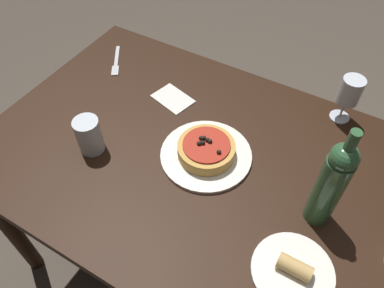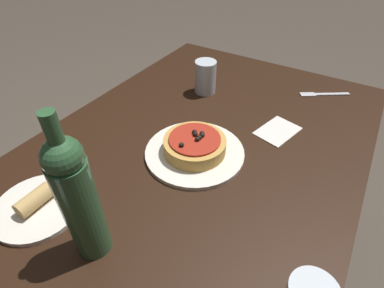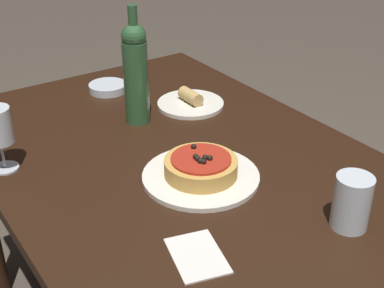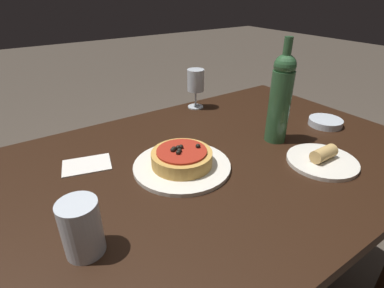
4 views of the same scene
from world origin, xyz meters
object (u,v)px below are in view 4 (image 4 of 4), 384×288
dining_table (198,187)px  wine_bottle (280,97)px  wine_glass (196,82)px  side_plate (322,160)px  pizza (182,157)px  side_bowl (325,122)px  water_cup (81,228)px  dinner_plate (182,166)px

dining_table → wine_bottle: bearing=-3.1°
wine_glass → side_plate: 0.60m
wine_glass → side_plate: size_ratio=0.80×
wine_bottle → pizza: bearing=175.4°
wine_bottle → side_bowl: (0.25, -0.03, -0.14)m
dining_table → water_cup: water_cup is taller
wine_bottle → dinner_plate: bearing=175.4°
wine_bottle → side_plate: (0.00, -0.19, -0.14)m
pizza → water_cup: (-0.32, -0.15, 0.03)m
wine_glass → side_bowl: 0.53m
dinner_plate → wine_glass: wine_glass is taller
dinner_plate → wine_glass: (0.31, 0.38, 0.11)m
water_cup → side_bowl: (0.93, 0.10, -0.05)m
side_plate → dining_table: bearing=147.1°
pizza → side_plate: bearing=-30.8°
pizza → dining_table: bearing=-14.2°
dining_table → pizza: (-0.05, 0.01, 0.12)m
wine_glass → dining_table: bearing=-124.1°
dinner_plate → water_cup: water_cup is taller
wine_glass → water_cup: 0.83m
side_plate → water_cup: bearing=174.7°
dinner_plate → side_plate: bearing=-30.8°
pizza → wine_glass: size_ratio=1.07×
water_cup → pizza: bearing=24.9°
pizza → side_bowl: size_ratio=1.43×
wine_glass → pizza: bearing=-129.6°
wine_glass → water_cup: bearing=-140.4°
dining_table → side_bowl: size_ratio=12.12×
wine_bottle → side_bowl: wine_bottle is taller
dinner_plate → side_bowl: bearing=-5.2°
side_bowl → pizza: bearing=174.8°
dining_table → water_cup: bearing=-159.6°
dinner_plate → water_cup: (-0.32, -0.15, 0.05)m
dining_table → side_plate: size_ratio=7.26×
side_bowl → dinner_plate: bearing=174.8°
dinner_plate → wine_bottle: size_ratio=0.83×
dining_table → side_bowl: (0.56, -0.04, 0.10)m
water_cup → dinner_plate: bearing=24.9°
pizza → wine_bottle: 0.38m
dining_table → wine_bottle: 0.39m
dinner_plate → pizza: bearing=144.4°
wine_glass → side_bowl: wine_glass is taller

